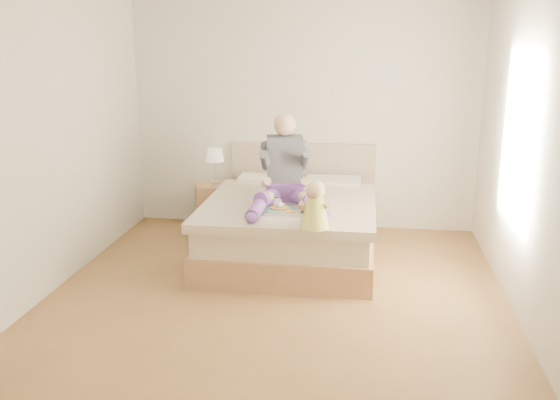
# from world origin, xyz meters

# --- Properties ---
(room) EXTENTS (4.02, 4.22, 2.71)m
(room) POSITION_xyz_m (0.08, 0.01, 1.51)
(room) COLOR brown
(room) RESTS_ON ground
(bed) EXTENTS (1.70, 2.18, 1.00)m
(bed) POSITION_xyz_m (0.00, 1.08, 0.32)
(bed) COLOR #8F6542
(bed) RESTS_ON ground
(nightstand) EXTENTS (0.54, 0.51, 0.54)m
(nightstand) POSITION_xyz_m (-1.00, 1.79, 0.27)
(nightstand) COLOR #8F6542
(nightstand) RESTS_ON ground
(lamp) EXTENTS (0.21, 0.21, 0.42)m
(lamp) POSITION_xyz_m (-0.99, 1.80, 0.86)
(lamp) COLOR silver
(lamp) RESTS_ON nightstand
(adult) EXTENTS (0.75, 1.13, 0.90)m
(adult) POSITION_xyz_m (-0.04, 0.84, 0.87)
(adult) COLOR #663990
(adult) RESTS_ON bed
(tray) EXTENTS (0.45, 0.36, 0.13)m
(tray) POSITION_xyz_m (0.04, 0.51, 0.64)
(tray) COLOR silver
(tray) RESTS_ON bed
(baby) EXTENTS (0.28, 0.37, 0.42)m
(baby) POSITION_xyz_m (0.32, 0.06, 0.78)
(baby) COLOR #DFDE46
(baby) RESTS_ON bed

